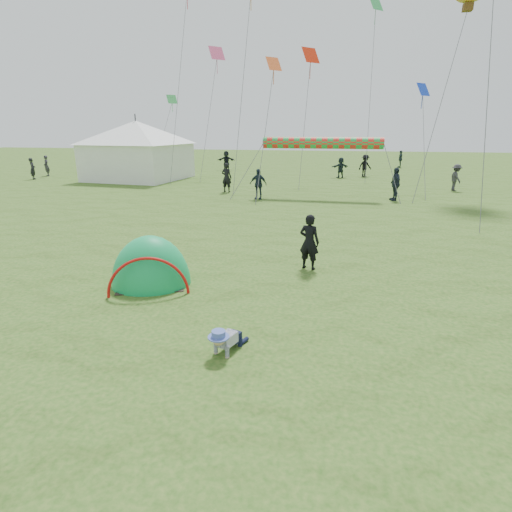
% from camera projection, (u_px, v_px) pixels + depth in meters
% --- Properties ---
extents(ground, '(140.00, 140.00, 0.00)m').
position_uv_depth(ground, '(181.00, 328.00, 7.88)').
color(ground, '#224E14').
extents(crawling_toddler, '(0.67, 0.79, 0.52)m').
position_uv_depth(crawling_toddler, '(225.00, 339.00, 6.93)').
color(crawling_toddler, black).
rests_on(crawling_toddler, ground).
extents(popup_tent, '(2.39, 2.19, 2.52)m').
position_uv_depth(popup_tent, '(152.00, 284.00, 10.09)').
color(popup_tent, '#12A55F').
rests_on(popup_tent, ground).
extents(standing_adult, '(0.65, 0.52, 1.55)m').
position_uv_depth(standing_adult, '(309.00, 242.00, 10.99)').
color(standing_adult, black).
rests_on(standing_adult, ground).
extents(event_marquee, '(7.38, 7.38, 4.69)m').
position_uv_depth(event_marquee, '(138.00, 148.00, 30.71)').
color(event_marquee, white).
rests_on(event_marquee, ground).
extents(crowd_person_0, '(0.64, 0.71, 1.63)m').
position_uv_depth(crowd_person_0, '(33.00, 169.00, 31.01)').
color(crowd_person_0, black).
rests_on(crowd_person_0, ground).
extents(crowd_person_2, '(0.53, 1.04, 1.70)m').
position_uv_depth(crowd_person_2, '(400.00, 159.00, 40.72)').
color(crowd_person_2, '#25343C').
rests_on(crowd_person_2, ground).
extents(crowd_person_4, '(1.04, 0.92, 1.79)m').
position_uv_depth(crowd_person_4, '(112.00, 160.00, 39.05)').
color(crowd_person_4, black).
rests_on(crowd_person_4, ground).
extents(crowd_person_5, '(1.73, 0.79, 1.80)m').
position_uv_depth(crowd_person_5, '(226.00, 161.00, 37.93)').
color(crowd_person_5, black).
rests_on(crowd_person_5, ground).
extents(crowd_person_6, '(0.73, 0.68, 1.68)m').
position_uv_depth(crowd_person_6, '(46.00, 166.00, 33.20)').
color(crowd_person_6, '#302E37').
rests_on(crowd_person_6, ground).
extents(crowd_person_7, '(1.00, 1.01, 1.65)m').
position_uv_depth(crowd_person_7, '(188.00, 158.00, 42.96)').
color(crowd_person_7, '#352D27').
rests_on(crowd_person_7, ground).
extents(crowd_person_8, '(1.03, 0.54, 1.67)m').
position_uv_depth(crowd_person_8, '(258.00, 184.00, 22.16)').
color(crowd_person_8, '#1D2A37').
rests_on(crowd_person_8, ground).
extents(crowd_person_9, '(0.81, 1.16, 1.65)m').
position_uv_depth(crowd_person_9, '(456.00, 178.00, 25.25)').
color(crowd_person_9, '#313035').
rests_on(crowd_person_9, ground).
extents(crowd_person_10, '(0.79, 0.97, 1.72)m').
position_uv_depth(crowd_person_10, '(177.00, 156.00, 45.76)').
color(crowd_person_10, '#412E2C').
rests_on(crowd_person_10, ground).
extents(crowd_person_11, '(1.52, 1.19, 1.61)m').
position_uv_depth(crowd_person_11, '(341.00, 168.00, 32.04)').
color(crowd_person_11, '#1E2A30').
rests_on(crowd_person_11, ground).
extents(crowd_person_12, '(0.71, 0.53, 1.77)m').
position_uv_depth(crowd_person_12, '(227.00, 178.00, 24.70)').
color(crowd_person_12, black).
rests_on(crowd_person_12, ground).
extents(crowd_person_14, '(0.70, 1.12, 1.78)m').
position_uv_depth(crowd_person_14, '(395.00, 184.00, 21.76)').
color(crowd_person_14, '#222C3B').
rests_on(crowd_person_14, ground).
extents(crowd_person_15, '(1.32, 1.17, 1.77)m').
position_uv_depth(crowd_person_15, '(365.00, 166.00, 32.74)').
color(crowd_person_15, black).
rests_on(crowd_person_15, ground).
extents(rainbow_tube_kite, '(6.64, 0.64, 0.64)m').
position_uv_depth(rainbow_tube_kite, '(322.00, 143.00, 22.26)').
color(rainbow_tube_kite, red).
extents(diamond_kite_1, '(0.94, 0.94, 0.77)m').
position_uv_depth(diamond_kite_1, '(274.00, 64.00, 23.12)').
color(diamond_kite_1, orange).
extents(diamond_kite_3, '(1.18, 1.18, 0.96)m').
position_uv_depth(diamond_kite_3, '(376.00, 4.00, 29.80)').
color(diamond_kite_3, green).
extents(diamond_kite_5, '(1.27, 1.27, 1.03)m').
position_uv_depth(diamond_kite_5, '(217.00, 53.00, 31.23)').
color(diamond_kite_5, '#DC487A').
extents(diamond_kite_6, '(1.31, 1.31, 1.07)m').
position_uv_depth(diamond_kite_6, '(311.00, 55.00, 27.77)').
color(diamond_kite_6, red).
extents(diamond_kite_9, '(0.92, 0.92, 0.75)m').
position_uv_depth(diamond_kite_9, '(172.00, 99.00, 35.18)').
color(diamond_kite_9, green).
extents(diamond_kite_10, '(0.95, 0.95, 0.78)m').
position_uv_depth(diamond_kite_10, '(423.00, 89.00, 24.78)').
color(diamond_kite_10, '#1335C6').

